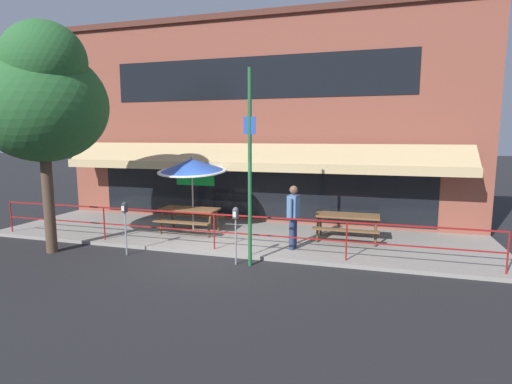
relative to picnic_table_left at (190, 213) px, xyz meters
name	(u,v)px	position (x,y,z in m)	size (l,w,h in m)	color
ground_plane	(210,256)	(1.45, -1.81, -0.71)	(120.00, 120.00, 0.00)	#232326
patio_deck	(236,236)	(1.45, 0.19, -0.66)	(15.00, 4.00, 0.10)	gray
restaurant_building	(256,122)	(1.45, 2.42, 2.88)	(15.00, 1.60, 7.23)	brown
patio_railing	(214,223)	(1.45, -1.51, 0.09)	(13.84, 0.04, 0.97)	maroon
picnic_table_left	(190,213)	(0.00, 0.00, 0.00)	(1.80, 1.42, 0.76)	brown
picnic_table_centre	(347,220)	(4.79, 0.39, 0.00)	(1.80, 1.42, 0.76)	brown
patio_umbrella_left	(192,166)	(0.00, 0.24, 1.47)	(2.14, 2.14, 2.38)	#B7B2A8
pedestrian_walking	(293,214)	(3.46, -0.88, 0.35)	(0.29, 0.62, 1.71)	navy
parking_meter_near	(125,212)	(-0.69, -2.37, 0.44)	(0.15, 0.16, 1.42)	gray
parking_meter_far	(236,218)	(2.33, -2.29, 0.44)	(0.15, 0.16, 1.42)	gray
street_sign_pole	(250,167)	(2.68, -2.26, 1.68)	(0.28, 0.09, 4.65)	#1E6033
street_tree_curbside	(42,98)	(-2.67, -2.77, 3.36)	(3.41, 3.07, 5.84)	brown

